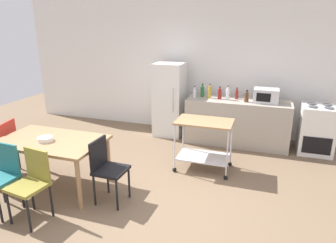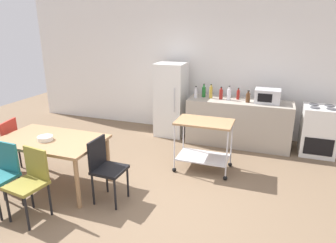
% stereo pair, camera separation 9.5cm
% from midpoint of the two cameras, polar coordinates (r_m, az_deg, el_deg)
% --- Properties ---
extents(ground_plane, '(12.00, 12.00, 0.00)m').
position_cam_midpoint_polar(ground_plane, '(4.28, -4.79, -15.22)').
color(ground_plane, brown).
extents(back_wall, '(8.40, 0.12, 2.90)m').
position_cam_midpoint_polar(back_wall, '(6.69, 5.79, 10.36)').
color(back_wall, white).
rests_on(back_wall, ground_plane).
extents(kitchen_counter, '(2.00, 0.64, 0.90)m').
position_cam_midpoint_polar(kitchen_counter, '(6.20, 12.38, -0.13)').
color(kitchen_counter, '#A89E8E').
rests_on(kitchen_counter, ground_plane).
extents(dining_table, '(1.50, 0.90, 0.75)m').
position_cam_midpoint_polar(dining_table, '(4.72, -21.58, -4.08)').
color(dining_table, '#A37A51').
rests_on(dining_table, ground_plane).
extents(chair_teal, '(0.42, 0.42, 0.89)m').
position_cam_midpoint_polar(chair_teal, '(4.48, -29.31, -8.55)').
color(chair_teal, '#1E666B').
rests_on(chair_teal, ground_plane).
extents(chair_black, '(0.41, 0.41, 0.89)m').
position_cam_midpoint_polar(chair_black, '(4.19, -12.09, -8.23)').
color(chair_black, black).
rests_on(chair_black, ground_plane).
extents(chair_red, '(0.47, 0.47, 0.89)m').
position_cam_midpoint_polar(chair_red, '(5.50, -28.98, -3.70)').
color(chair_red, '#B72D23').
rests_on(chair_red, ground_plane).
extents(chair_olive, '(0.45, 0.45, 0.89)m').
position_cam_midpoint_polar(chair_olive, '(4.13, -24.85, -10.06)').
color(chair_olive, olive).
rests_on(chair_olive, ground_plane).
extents(stove_oven, '(0.60, 0.61, 0.92)m').
position_cam_midpoint_polar(stove_oven, '(6.25, 25.69, -1.37)').
color(stove_oven, white).
rests_on(stove_oven, ground_plane).
extents(refrigerator, '(0.60, 0.63, 1.55)m').
position_cam_midpoint_polar(refrigerator, '(6.49, -0.14, 4.13)').
color(refrigerator, white).
rests_on(refrigerator, ground_plane).
extents(kitchen_cart, '(0.91, 0.57, 0.85)m').
position_cam_midpoint_polar(kitchen_cart, '(4.97, 6.21, -2.90)').
color(kitchen_cart, '#A37A51').
rests_on(kitchen_cart, ground_plane).
extents(bottle_soy_sauce, '(0.07, 0.07, 0.24)m').
position_cam_midpoint_polar(bottle_soy_sauce, '(6.14, 4.55, 5.32)').
color(bottle_soy_sauce, silver).
rests_on(bottle_soy_sauce, kitchen_counter).
extents(bottle_wine, '(0.08, 0.08, 0.27)m').
position_cam_midpoint_polar(bottle_wine, '(6.22, 6.05, 5.62)').
color(bottle_wine, '#1E6628').
rests_on(bottle_wine, kitchen_counter).
extents(bottle_sesame_oil, '(0.07, 0.07, 0.28)m').
position_cam_midpoint_polar(bottle_sesame_oil, '(6.14, 7.37, 5.51)').
color(bottle_sesame_oil, gold).
rests_on(bottle_sesame_oil, kitchen_counter).
extents(bottle_hot_sauce, '(0.07, 0.07, 0.25)m').
position_cam_midpoint_polar(bottle_hot_sauce, '(6.09, 9.24, 5.15)').
color(bottle_hot_sauce, maroon).
rests_on(bottle_hot_sauce, kitchen_counter).
extents(bottle_vinegar, '(0.08, 0.08, 0.28)m').
position_cam_midpoint_polar(bottle_vinegar, '(6.05, 10.69, 5.11)').
color(bottle_vinegar, silver).
rests_on(bottle_vinegar, kitchen_counter).
extents(bottle_soda, '(0.06, 0.06, 0.23)m').
position_cam_midpoint_polar(bottle_soda, '(6.14, 12.34, 5.01)').
color(bottle_soda, maroon).
rests_on(bottle_soda, kitchen_counter).
extents(bottle_olive_oil, '(0.08, 0.08, 0.23)m').
position_cam_midpoint_polar(bottle_olive_oil, '(5.96, 14.11, 4.47)').
color(bottle_olive_oil, '#4C2D19').
rests_on(bottle_olive_oil, kitchen_counter).
extents(microwave, '(0.46, 0.35, 0.26)m').
position_cam_midpoint_polar(microwave, '(6.03, 17.48, 4.66)').
color(microwave, silver).
rests_on(microwave, kitchen_counter).
extents(fruit_bowl, '(0.21, 0.21, 0.06)m').
position_cam_midpoint_polar(fruit_bowl, '(4.65, -22.60, -3.08)').
color(fruit_bowl, white).
rests_on(fruit_bowl, dining_table).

